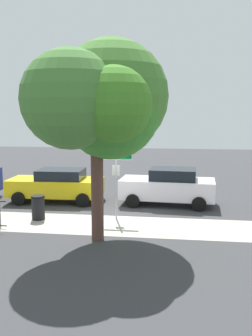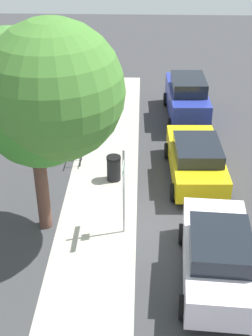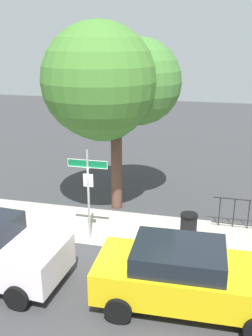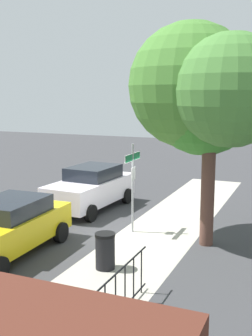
% 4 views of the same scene
% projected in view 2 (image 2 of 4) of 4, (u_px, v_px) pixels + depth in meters
% --- Properties ---
extents(ground_plane, '(60.00, 60.00, 0.00)m').
position_uv_depth(ground_plane, '(136.00, 227.00, 15.20)').
color(ground_plane, '#38383A').
extents(sidewalk_strip, '(24.00, 2.60, 0.00)m').
position_uv_depth(sidewalk_strip, '(102.00, 192.00, 16.95)').
color(sidewalk_strip, '#A9A496').
rests_on(sidewalk_strip, ground_plane).
extents(street_sign, '(1.28, 0.07, 3.00)m').
position_uv_depth(street_sign, '(124.00, 179.00, 13.96)').
color(street_sign, '#9EA0A5').
rests_on(street_sign, ground_plane).
extents(shade_tree, '(4.55, 4.90, 6.80)m').
position_uv_depth(shade_tree, '(35.00, 95.00, 12.68)').
color(shade_tree, brown).
rests_on(shade_tree, ground_plane).
extents(car_white, '(4.46, 2.28, 1.73)m').
position_uv_depth(car_white, '(218.00, 255.00, 12.70)').
color(car_white, white).
rests_on(car_white, ground_plane).
extents(car_yellow, '(4.54, 2.19, 1.60)m').
position_uv_depth(car_yellow, '(196.00, 159.00, 17.34)').
color(car_yellow, gold).
rests_on(car_yellow, ground_plane).
extents(car_blue, '(4.54, 2.03, 2.11)m').
position_uv_depth(car_blue, '(187.00, 98.00, 21.87)').
color(car_blue, navy).
rests_on(car_blue, ground_plane).
extents(iron_fence, '(5.30, 0.04, 1.07)m').
position_uv_depth(iron_fence, '(86.00, 127.00, 20.31)').
color(iron_fence, black).
rests_on(iron_fence, ground_plane).
extents(utility_shed, '(3.34, 2.38, 2.79)m').
position_uv_depth(utility_shed, '(66.00, 72.00, 23.89)').
color(utility_shed, '#998466').
rests_on(utility_shed, ground_plane).
extents(trash_bin, '(0.55, 0.55, 0.98)m').
position_uv_depth(trash_bin, '(114.00, 168.00, 17.43)').
color(trash_bin, black).
rests_on(trash_bin, ground_plane).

